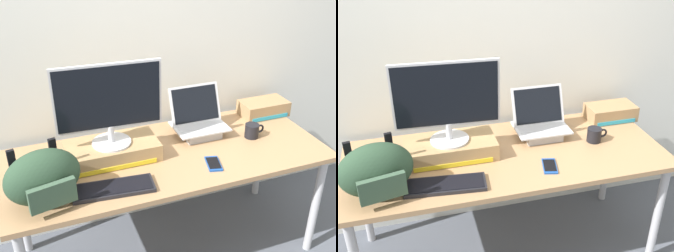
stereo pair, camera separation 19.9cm
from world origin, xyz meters
TOP-DOWN VIEW (x-y plane):
  - ground_plane at (0.00, 0.00)m, footprint 20.00×20.00m
  - back_wall at (0.00, 0.48)m, footprint 7.00×0.10m
  - desk at (0.00, 0.00)m, footprint 1.84×0.76m
  - toner_box_yellow at (-0.31, 0.06)m, footprint 0.51×0.26m
  - desktop_monitor at (-0.31, 0.06)m, footprint 0.58×0.22m
  - open_laptop at (0.26, 0.15)m, footprint 0.33×0.25m
  - external_keyboard at (-0.38, -0.23)m, footprint 0.42×0.19m
  - messenger_backpack at (-0.70, -0.19)m, footprint 0.40×0.32m
  - coffee_mug at (0.56, 0.00)m, footprint 0.13×0.09m
  - cell_phone at (0.19, -0.20)m, footprint 0.11×0.16m
  - plush_toy at (-0.67, 0.09)m, footprint 0.09×0.09m
  - toner_box_cyan at (0.79, 0.25)m, footprint 0.32×0.18m

SIDE VIEW (x-z plane):
  - ground_plane at x=0.00m, z-range 0.00..0.00m
  - desk at x=0.00m, z-range 0.30..1.04m
  - cell_phone at x=0.19m, z-range 0.74..0.75m
  - external_keyboard at x=-0.38m, z-range 0.74..0.76m
  - coffee_mug at x=0.56m, z-range 0.74..0.82m
  - plush_toy at x=-0.67m, z-range 0.74..0.83m
  - toner_box_cyan at x=0.79m, z-range 0.74..0.84m
  - toner_box_yellow at x=-0.31m, z-range 0.74..0.84m
  - open_laptop at x=0.26m, z-range 0.65..0.94m
  - messenger_backpack at x=-0.70m, z-range 0.74..1.01m
  - desktop_monitor at x=-0.31m, z-range 0.85..1.31m
  - back_wall at x=0.00m, z-range 0.00..2.60m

